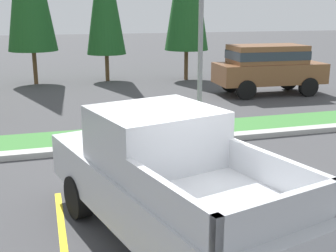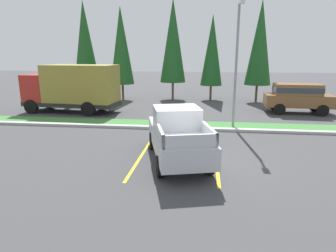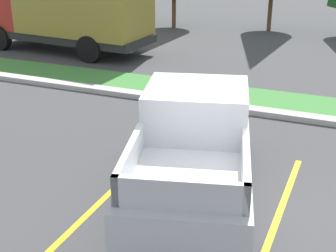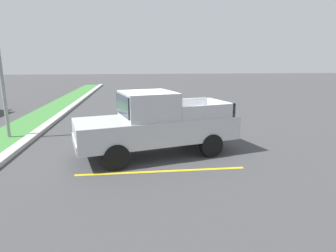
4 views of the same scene
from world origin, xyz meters
name	(u,v)px [view 2 (image 2 of 4)]	position (x,y,z in m)	size (l,w,h in m)	color
ground_plane	(193,162)	(0.00, 0.00, 0.00)	(120.00, 120.00, 0.00)	#424244
parking_line_near	(140,158)	(-2.17, 0.13, 0.00)	(0.12, 4.80, 0.01)	yellow
parking_line_far	(217,161)	(0.93, 0.13, 0.00)	(0.12, 4.80, 0.01)	yellow
curb_strip	(197,129)	(0.00, 5.00, 0.07)	(56.00, 0.40, 0.15)	#B2B2AD
grass_median	(197,125)	(0.00, 6.10, 0.03)	(56.00, 1.80, 0.06)	#42843D
pickup_truck_main	(178,135)	(-0.63, 0.18, 1.04)	(3.18, 5.53, 2.10)	black
cargo_truck_distant	(73,87)	(-9.02, 9.12, 1.85)	(6.96, 2.96, 3.40)	black
suv_distant	(298,96)	(6.96, 10.72, 1.24)	(4.68, 2.13, 2.10)	black
street_light	(237,58)	(2.07, 5.74, 3.92)	(0.24, 1.49, 6.74)	gray
cypress_tree_leftmost	(85,42)	(-10.84, 16.24, 5.26)	(2.32, 2.32, 8.92)	brown
cypress_tree_left_inner	(121,46)	(-7.11, 15.34, 4.86)	(2.14, 2.14, 8.24)	brown
cypress_tree_center	(173,41)	(-2.59, 16.33, 5.28)	(2.33, 2.33, 8.96)	brown
cypress_tree_right_inner	(212,51)	(0.93, 16.34, 4.44)	(1.96, 1.96, 7.54)	brown
cypress_tree_rightmost	(260,43)	(4.89, 15.49, 5.04)	(2.22, 2.22, 8.55)	brown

